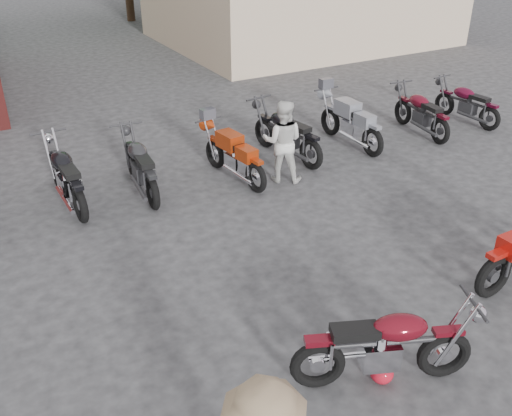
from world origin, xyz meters
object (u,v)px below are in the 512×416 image
row_bike_6 (350,119)px  row_bike_5 (286,130)px  row_bike_3 (140,163)px  row_bike_8 (467,101)px  row_bike_2 (65,173)px  person_light (283,141)px  helmet (382,373)px  row_bike_7 (421,110)px  vintage_motorcycle (388,341)px  row_bike_4 (233,153)px

row_bike_6 → row_bike_5: bearing=85.0°
row_bike_3 → row_bike_8: 8.26m
row_bike_2 → row_bike_8: row_bike_2 is taller
row_bike_3 → person_light: bearing=-104.1°
helmet → row_bike_7: (5.98, 5.73, 0.44)m
vintage_motorcycle → row_bike_3: size_ratio=1.00×
vintage_motorcycle → row_bike_2: (-2.11, 6.19, 0.02)m
row_bike_2 → row_bike_7: (8.06, -0.45, -0.04)m
row_bike_2 → row_bike_7: row_bike_2 is taller
person_light → row_bike_5: person_light is taller
helmet → row_bike_6: bearing=55.6°
row_bike_6 → row_bike_7: 1.91m
person_light → row_bike_8: bearing=-137.2°
row_bike_4 → row_bike_7: (4.97, 0.09, 0.01)m
person_light → row_bike_7: person_light is taller
person_light → row_bike_7: size_ratio=0.83×
helmet → row_bike_5: (2.48, 6.07, 0.48)m
vintage_motorcycle → row_bike_8: (7.47, 5.75, -0.05)m
row_bike_3 → row_bike_6: (4.85, -0.04, 0.01)m
vintage_motorcycle → person_light: (1.79, 5.13, 0.22)m
vintage_motorcycle → helmet: (-0.02, -0.00, -0.46)m
row_bike_4 → row_bike_6: size_ratio=0.94×
row_bike_7 → row_bike_6: bearing=89.5°
helmet → person_light: bearing=70.6°
row_bike_7 → row_bike_8: (1.52, 0.02, -0.03)m
row_bike_2 → row_bike_4: row_bike_2 is taller
vintage_motorcycle → person_light: person_light is taller
row_bike_3 → row_bike_8: size_ratio=1.09×
row_bike_4 → row_bike_7: 4.98m
row_bike_5 → row_bike_6: size_ratio=1.02×
row_bike_6 → row_bike_7: bearing=-98.3°
person_light → row_bike_4: bearing=4.2°
helmet → row_bike_3: 6.07m
row_bike_2 → row_bike_8: size_ratio=1.13×
helmet → row_bike_5: 6.57m
helmet → row_bike_3: size_ratio=0.13×
helmet → row_bike_2: (-2.09, 6.19, 0.48)m
row_bike_7 → row_bike_8: 1.52m
row_bike_6 → row_bike_8: (3.41, -0.21, -0.06)m
row_bike_3 → helmet: bearing=-168.2°
vintage_motorcycle → row_bike_4: bearing=102.9°
row_bike_6 → row_bike_7: (1.89, -0.23, -0.03)m
vintage_motorcycle → row_bike_2: row_bike_2 is taller
row_bike_6 → row_bike_3: bearing=88.3°
row_bike_3 → row_bike_4: (1.76, -0.36, -0.03)m
row_bike_5 → row_bike_4: bearing=97.9°
person_light → row_bike_7: bearing=-135.3°
row_bike_4 → row_bike_8: bearing=-96.6°
person_light → vintage_motorcycle: bearing=107.4°
row_bike_2 → row_bike_8: (9.58, -0.43, -0.07)m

